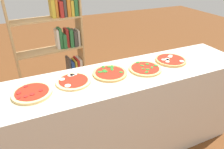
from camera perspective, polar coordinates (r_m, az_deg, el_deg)
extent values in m
cube|color=beige|center=(2.04, 0.00, -11.90)|extent=(2.59, 0.57, 0.92)
cube|color=beige|center=(1.77, 0.00, -0.54)|extent=(2.35, 0.42, 0.00)
cylinder|color=#E5C17F|center=(1.65, -20.73, -4.64)|extent=(0.29, 0.29, 0.02)
cylinder|color=#AD2314|center=(1.64, -20.80, -4.30)|extent=(0.24, 0.24, 0.00)
cylinder|color=maroon|center=(1.72, -22.28, -2.92)|extent=(0.03, 0.03, 0.00)
cylinder|color=maroon|center=(1.60, -20.76, -4.98)|extent=(0.04, 0.04, 0.00)
cylinder|color=maroon|center=(1.63, -18.70, -4.05)|extent=(0.03, 0.03, 0.00)
cylinder|color=maroon|center=(1.60, -22.28, -5.47)|extent=(0.03, 0.03, 0.00)
cylinder|color=maroon|center=(1.65, -23.88, -4.56)|extent=(0.03, 0.03, 0.00)
cylinder|color=maroon|center=(1.60, -23.97, -5.77)|extent=(0.03, 0.03, 0.00)
cylinder|color=#E5C17F|center=(1.72, -10.35, -1.80)|extent=(0.28, 0.28, 0.01)
cylinder|color=#AD2314|center=(1.71, -10.38, -1.55)|extent=(0.23, 0.23, 0.00)
cylinder|color=#EFE5CC|center=(1.78, -10.65, -0.14)|extent=(0.04, 0.04, 0.00)
cylinder|color=#EFE5CC|center=(1.74, -13.34, -1.26)|extent=(0.04, 0.04, 0.00)
cylinder|color=#EFE5CC|center=(1.64, -11.84, -2.98)|extent=(0.05, 0.05, 0.00)
cylinder|color=#EFE5CC|center=(1.78, -11.18, -0.24)|extent=(0.04, 0.04, 0.00)
cylinder|color=#EFE5CC|center=(1.79, -10.04, 0.10)|extent=(0.04, 0.04, 0.00)
cylinder|color=tan|center=(1.80, -0.57, 0.33)|extent=(0.29, 0.29, 0.02)
cylinder|color=#AD2314|center=(1.80, -0.57, 0.61)|extent=(0.25, 0.25, 0.00)
ellipsoid|color=#286B23|center=(1.80, -3.42, 0.69)|extent=(0.04, 0.05, 0.00)
ellipsoid|color=#286B23|center=(1.88, 0.05, 2.12)|extent=(0.04, 0.04, 0.00)
ellipsoid|color=#286B23|center=(1.87, 0.05, 1.97)|extent=(0.05, 0.04, 0.00)
ellipsoid|color=#286B23|center=(1.89, 0.02, 2.21)|extent=(0.04, 0.05, 0.00)
ellipsoid|color=#286B23|center=(1.80, -1.73, 0.78)|extent=(0.05, 0.04, 0.00)
ellipsoid|color=#286B23|center=(1.83, -2.07, 1.21)|extent=(0.05, 0.05, 0.00)
ellipsoid|color=#286B23|center=(1.80, -2.96, 0.74)|extent=(0.04, 0.04, 0.00)
ellipsoid|color=#286B23|center=(1.79, 2.50, 0.63)|extent=(0.04, 0.05, 0.00)
ellipsoid|color=#286B23|center=(1.89, -0.74, 2.16)|extent=(0.05, 0.04, 0.00)
ellipsoid|color=#286B23|center=(1.84, -0.01, 1.40)|extent=(0.04, 0.05, 0.00)
ellipsoid|color=#286B23|center=(1.88, -2.37, 2.09)|extent=(0.04, 0.05, 0.00)
ellipsoid|color=#286B23|center=(1.81, -2.33, 0.87)|extent=(0.05, 0.03, 0.00)
cylinder|color=#DBB26B|center=(1.90, 8.92, 1.54)|extent=(0.29, 0.29, 0.02)
cylinder|color=#AD2314|center=(1.89, 8.95, 1.82)|extent=(0.25, 0.25, 0.00)
ellipsoid|color=#286B23|center=(1.96, 9.47, 2.82)|extent=(0.04, 0.04, 0.00)
ellipsoid|color=#286B23|center=(1.98, 6.97, 3.27)|extent=(0.05, 0.05, 0.00)
ellipsoid|color=#286B23|center=(1.92, 8.12, 2.41)|extent=(0.04, 0.05, 0.00)
ellipsoid|color=#286B23|center=(1.90, 10.72, 1.92)|extent=(0.04, 0.05, 0.00)
ellipsoid|color=#286B23|center=(1.86, 9.59, 1.41)|extent=(0.05, 0.04, 0.00)
ellipsoid|color=#286B23|center=(1.82, 9.35, 0.70)|extent=(0.05, 0.04, 0.00)
ellipsoid|color=#286B23|center=(1.94, 11.75, 2.41)|extent=(0.05, 0.05, 0.00)
ellipsoid|color=#286B23|center=(1.87, 8.37, 1.55)|extent=(0.03, 0.02, 0.00)
cylinder|color=tan|center=(2.11, 15.52, 3.74)|extent=(0.29, 0.29, 0.02)
cylinder|color=#AD2314|center=(2.11, 15.56, 4.03)|extent=(0.26, 0.26, 0.00)
cylinder|color=#EFE5CC|center=(2.09, 14.67, 4.00)|extent=(0.05, 0.05, 0.00)
cylinder|color=#EFE5CC|center=(2.08, 18.29, 3.42)|extent=(0.04, 0.04, 0.00)
cylinder|color=#EFE5CC|center=(2.04, 14.64, 3.41)|extent=(0.04, 0.04, 0.00)
cylinder|color=#EFE5CC|center=(2.17, 15.55, 4.93)|extent=(0.04, 0.04, 0.00)
cylinder|color=#EFE5CC|center=(2.07, 13.68, 3.90)|extent=(0.04, 0.04, 0.00)
cylinder|color=#EFE5CC|center=(2.15, 15.36, 4.66)|extent=(0.04, 0.04, 0.00)
cylinder|color=#EFE5CC|center=(2.08, 14.85, 3.85)|extent=(0.03, 0.03, 0.00)
cube|color=tan|center=(2.87, -8.56, 8.00)|extent=(0.04, 0.23, 1.57)
cube|color=tan|center=(2.72, -24.58, 4.43)|extent=(0.04, 0.23, 1.57)
cube|color=tan|center=(3.13, -14.44, -6.87)|extent=(0.80, 0.29, 0.02)
cube|color=#47423D|center=(3.15, -8.40, -3.36)|extent=(0.05, 0.14, 0.22)
cube|color=#234799|center=(3.13, -9.18, -3.30)|extent=(0.04, 0.15, 0.26)
cube|color=silver|center=(3.12, -9.94, -3.66)|extent=(0.04, 0.13, 0.24)
cube|color=silver|center=(3.11, -10.72, -4.01)|extent=(0.04, 0.15, 0.22)
cube|color=gold|center=(3.12, -11.41, -4.57)|extent=(0.06, 0.19, 0.17)
cube|color=#234799|center=(3.10, -12.26, -4.70)|extent=(0.05, 0.15, 0.18)
cube|color=orange|center=(3.08, -13.09, -4.38)|extent=(0.04, 0.17, 0.25)
cube|color=tan|center=(2.93, -15.35, -0.68)|extent=(0.80, 0.29, 0.02)
cube|color=silver|center=(2.97, -8.85, 2.73)|extent=(0.05, 0.19, 0.19)
cube|color=#B22823|center=(2.96, -9.53, 2.62)|extent=(0.04, 0.19, 0.19)
cube|color=gold|center=(2.95, -10.07, 2.34)|extent=(0.04, 0.18, 0.18)
cube|color=#234799|center=(2.94, -10.88, 2.12)|extent=(0.05, 0.18, 0.17)
cube|color=#47423D|center=(2.92, -11.65, 2.47)|extent=(0.04, 0.14, 0.23)
cube|color=tan|center=(2.77, -16.38, 6.33)|extent=(0.80, 0.29, 0.02)
cube|color=silver|center=(2.82, -9.35, 9.96)|extent=(0.04, 0.15, 0.20)
cube|color=#47423D|center=(2.81, -10.27, 9.75)|extent=(0.06, 0.19, 0.20)
cube|color=#2D753D|center=(2.79, -11.25, 9.77)|extent=(0.06, 0.17, 0.22)
cube|color=#B22823|center=(2.78, -12.18, 9.71)|extent=(0.04, 0.13, 0.23)
cube|color=#2D753D|center=(2.78, -12.97, 8.96)|extent=(0.05, 0.17, 0.17)
cube|color=#2D753D|center=(2.75, -13.89, 9.57)|extent=(0.04, 0.13, 0.25)
cube|color=silver|center=(2.75, -14.59, 9.29)|extent=(0.04, 0.13, 0.24)
cube|color=tan|center=(2.65, -17.55, 14.07)|extent=(0.80, 0.29, 0.02)
cube|color=#2D753D|center=(2.72, -10.20, 17.63)|extent=(0.06, 0.17, 0.20)
cube|color=gold|center=(2.71, -11.16, 17.27)|extent=(0.05, 0.18, 0.18)
cube|color=orange|center=(2.69, -12.15, 17.73)|extent=(0.05, 0.19, 0.24)
cube|color=#47423D|center=(2.68, -13.01, 17.44)|extent=(0.04, 0.16, 0.22)
cube|color=#B22823|center=(2.67, -13.93, 16.85)|extent=(0.06, 0.18, 0.18)
cube|color=orange|center=(2.66, -15.00, 17.09)|extent=(0.04, 0.13, 0.22)
cube|color=gold|center=(2.65, -15.87, 16.98)|extent=(0.05, 0.13, 0.22)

